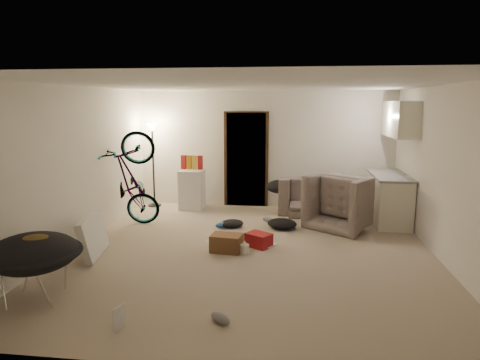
# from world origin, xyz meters

# --- Properties ---
(floor) EXTENTS (5.50, 6.00, 0.02)m
(floor) POSITION_xyz_m (0.00, 0.00, -0.01)
(floor) COLOR tan
(floor) RESTS_ON ground
(ceiling) EXTENTS (5.50, 6.00, 0.02)m
(ceiling) POSITION_xyz_m (0.00, 0.00, 2.51)
(ceiling) COLOR white
(ceiling) RESTS_ON wall_back
(wall_back) EXTENTS (5.50, 0.02, 2.50)m
(wall_back) POSITION_xyz_m (0.00, 3.01, 1.25)
(wall_back) COLOR white
(wall_back) RESTS_ON floor
(wall_front) EXTENTS (5.50, 0.02, 2.50)m
(wall_front) POSITION_xyz_m (0.00, -3.01, 1.25)
(wall_front) COLOR white
(wall_front) RESTS_ON floor
(wall_left) EXTENTS (0.02, 6.00, 2.50)m
(wall_left) POSITION_xyz_m (-2.76, 0.00, 1.25)
(wall_left) COLOR white
(wall_left) RESTS_ON floor
(wall_right) EXTENTS (0.02, 6.00, 2.50)m
(wall_right) POSITION_xyz_m (2.76, 0.00, 1.25)
(wall_right) COLOR white
(wall_right) RESTS_ON floor
(doorway) EXTENTS (0.85, 0.10, 2.04)m
(doorway) POSITION_xyz_m (-0.40, 2.97, 1.02)
(doorway) COLOR black
(doorway) RESTS_ON floor
(door_trim) EXTENTS (0.97, 0.04, 2.10)m
(door_trim) POSITION_xyz_m (-0.40, 2.94, 1.02)
(door_trim) COLOR #382413
(door_trim) RESTS_ON floor
(floor_lamp) EXTENTS (0.28, 0.28, 1.81)m
(floor_lamp) POSITION_xyz_m (-2.40, 2.65, 1.31)
(floor_lamp) COLOR black
(floor_lamp) RESTS_ON floor
(kitchen_counter) EXTENTS (0.60, 1.50, 0.88)m
(kitchen_counter) POSITION_xyz_m (2.43, 2.00, 0.44)
(kitchen_counter) COLOR white
(kitchen_counter) RESTS_ON floor
(counter_top) EXTENTS (0.64, 1.54, 0.04)m
(counter_top) POSITION_xyz_m (2.43, 2.00, 0.90)
(counter_top) COLOR gray
(counter_top) RESTS_ON kitchen_counter
(kitchen_uppers) EXTENTS (0.38, 1.40, 0.65)m
(kitchen_uppers) POSITION_xyz_m (2.56, 2.00, 1.95)
(kitchen_uppers) COLOR white
(kitchen_uppers) RESTS_ON wall_right
(sofa) EXTENTS (1.94, 0.83, 0.56)m
(sofa) POSITION_xyz_m (1.31, 2.45, 0.28)
(sofa) COLOR #323932
(sofa) RESTS_ON floor
(armchair) EXTENTS (1.46, 1.43, 0.72)m
(armchair) POSITION_xyz_m (1.63, 1.62, 0.36)
(armchair) COLOR #323932
(armchair) RESTS_ON floor
(bicycle) EXTENTS (1.87, 0.99, 1.03)m
(bicycle) POSITION_xyz_m (-2.30, 1.12, 0.47)
(bicycle) COLOR black
(bicycle) RESTS_ON floor
(book_asset) EXTENTS (0.29, 0.24, 0.02)m
(book_asset) POSITION_xyz_m (-1.10, -2.55, 0.01)
(book_asset) COLOR maroon
(book_asset) RESTS_ON floor
(mini_fridge) EXTENTS (0.50, 0.50, 0.83)m
(mini_fridge) POSITION_xyz_m (-1.52, 2.55, 0.42)
(mini_fridge) COLOR white
(mini_fridge) RESTS_ON floor
(snack_box_0) EXTENTS (0.11, 0.08, 0.30)m
(snack_box_0) POSITION_xyz_m (-1.69, 2.55, 1.00)
(snack_box_0) COLOR maroon
(snack_box_0) RESTS_ON mini_fridge
(snack_box_1) EXTENTS (0.11, 0.08, 0.30)m
(snack_box_1) POSITION_xyz_m (-1.57, 2.55, 1.00)
(snack_box_1) COLOR #BA7517
(snack_box_1) RESTS_ON mini_fridge
(snack_box_2) EXTENTS (0.11, 0.08, 0.30)m
(snack_box_2) POSITION_xyz_m (-1.45, 2.55, 1.00)
(snack_box_2) COLOR gold
(snack_box_2) RESTS_ON mini_fridge
(snack_box_3) EXTENTS (0.10, 0.08, 0.30)m
(snack_box_3) POSITION_xyz_m (-1.33, 2.55, 1.00)
(snack_box_3) COLOR maroon
(snack_box_3) RESTS_ON mini_fridge
(saucer_chair) EXTENTS (1.08, 1.08, 0.77)m
(saucer_chair) POSITION_xyz_m (-2.30, -1.93, 0.46)
(saucer_chair) COLOR silver
(saucer_chair) RESTS_ON floor
(hoodie) EXTENTS (0.61, 0.58, 0.22)m
(hoodie) POSITION_xyz_m (-2.25, -1.96, 0.67)
(hoodie) COLOR brown
(hoodie) RESTS_ON saucer_chair
(sofa_drape) EXTENTS (0.58, 0.49, 0.28)m
(sofa_drape) POSITION_xyz_m (0.36, 2.45, 0.54)
(sofa_drape) COLOR black
(sofa_drape) RESTS_ON sofa
(tv_box) EXTENTS (0.37, 0.92, 0.60)m
(tv_box) POSITION_xyz_m (-2.30, -0.48, 0.30)
(tv_box) COLOR silver
(tv_box) RESTS_ON floor
(drink_case_a) EXTENTS (0.50, 0.38, 0.26)m
(drink_case_a) POSITION_xyz_m (-0.37, -0.05, 0.13)
(drink_case_a) COLOR brown
(drink_case_a) RESTS_ON floor
(drink_case_b) EXTENTS (0.46, 0.44, 0.22)m
(drink_case_b) POSITION_xyz_m (0.11, 0.23, 0.11)
(drink_case_b) COLOR maroon
(drink_case_b) RESTS_ON floor
(juicer) EXTENTS (0.14, 0.14, 0.21)m
(juicer) POSITION_xyz_m (-0.08, -0.12, 0.08)
(juicer) COLOR white
(juicer) RESTS_ON floor
(newspaper) EXTENTS (0.70, 0.70, 0.01)m
(newspaper) POSITION_xyz_m (-0.49, 0.35, 0.00)
(newspaper) COLOR beige
(newspaper) RESTS_ON floor
(book_blue) EXTENTS (0.28, 0.32, 0.03)m
(book_blue) POSITION_xyz_m (0.55, 1.33, 0.01)
(book_blue) COLOR #3260B7
(book_blue) RESTS_ON floor
(book_white) EXTENTS (0.31, 0.33, 0.02)m
(book_white) POSITION_xyz_m (0.24, 0.28, 0.01)
(book_white) COLOR silver
(book_white) RESTS_ON floor
(shoe_0) EXTENTS (0.30, 0.25, 0.11)m
(shoe_0) POSITION_xyz_m (-0.63, 1.18, 0.05)
(shoe_0) COLOR #3260B7
(shoe_0) RESTS_ON floor
(shoe_1) EXTENTS (0.29, 0.24, 0.10)m
(shoe_1) POSITION_xyz_m (0.18, 1.65, 0.05)
(shoe_1) COLOR slate
(shoe_1) RESTS_ON floor
(shoe_3) EXTENTS (0.28, 0.26, 0.10)m
(shoe_3) POSITION_xyz_m (-0.09, -2.21, 0.05)
(shoe_3) COLOR slate
(shoe_3) RESTS_ON floor
(clothes_lump_a) EXTENTS (0.63, 0.57, 0.17)m
(clothes_lump_a) POSITION_xyz_m (0.44, 1.29, 0.09)
(clothes_lump_a) COLOR black
(clothes_lump_a) RESTS_ON floor
(clothes_lump_b) EXTENTS (0.55, 0.53, 0.13)m
(clothes_lump_b) POSITION_xyz_m (-0.47, 1.26, 0.06)
(clothes_lump_b) COLOR black
(clothes_lump_b) RESTS_ON floor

